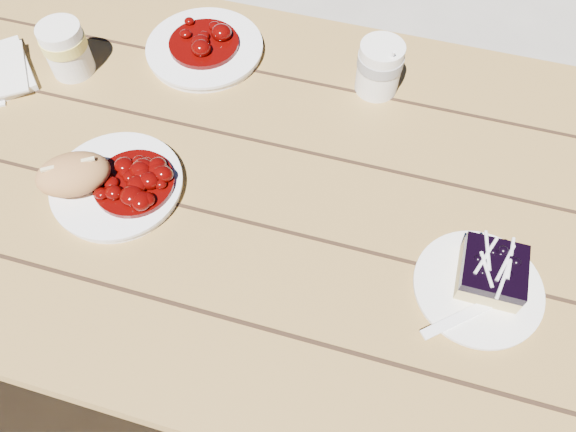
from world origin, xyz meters
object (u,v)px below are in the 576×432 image
(main_plate, at_px, (118,186))
(bread_roll, at_px, (73,174))
(coffee_cup, at_px, (379,68))
(second_plate, at_px, (205,49))
(blueberry_cake, at_px, (492,272))
(second_cup, at_px, (66,49))
(picnic_table, at_px, (179,210))
(dessert_plate, at_px, (478,288))

(main_plate, xyz_separation_m, bread_roll, (-0.05, -0.02, 0.04))
(coffee_cup, bearing_deg, second_plate, 179.70)
(blueberry_cake, bearing_deg, bread_roll, -178.73)
(coffee_cup, bearing_deg, bread_roll, -139.07)
(bread_roll, bearing_deg, second_cup, 119.73)
(blueberry_cake, height_order, second_plate, blueberry_cake)
(picnic_table, distance_m, second_plate, 0.31)
(picnic_table, bearing_deg, coffee_cup, 39.75)
(picnic_table, xyz_separation_m, second_cup, (-0.24, 0.15, 0.21))
(dessert_plate, distance_m, second_cup, 0.82)
(picnic_table, height_order, main_plate, main_plate)
(bread_roll, bearing_deg, picnic_table, 44.39)
(main_plate, bearing_deg, picnic_table, 60.07)
(picnic_table, bearing_deg, second_cup, 148.03)
(bread_roll, bearing_deg, blueberry_cake, 1.33)
(dessert_plate, bearing_deg, picnic_table, 169.64)
(picnic_table, relative_size, main_plate, 9.73)
(main_plate, distance_m, second_cup, 0.30)
(blueberry_cake, xyz_separation_m, coffee_cup, (-0.23, 0.34, 0.01))
(coffee_cup, height_order, second_cup, same)
(main_plate, relative_size, dessert_plate, 1.14)
(coffee_cup, bearing_deg, main_plate, -136.63)
(picnic_table, xyz_separation_m, blueberry_cake, (0.54, -0.08, 0.20))
(blueberry_cake, xyz_separation_m, second_cup, (-0.79, 0.23, 0.01))
(dessert_plate, bearing_deg, second_plate, 147.08)
(main_plate, bearing_deg, coffee_cup, 43.37)
(bread_roll, distance_m, second_cup, 0.29)
(coffee_cup, height_order, second_plate, coffee_cup)
(picnic_table, distance_m, second_cup, 0.35)
(dessert_plate, xyz_separation_m, coffee_cup, (-0.22, 0.36, 0.04))
(main_plate, xyz_separation_m, dessert_plate, (0.58, -0.02, -0.00))
(blueberry_cake, distance_m, second_plate, 0.66)
(picnic_table, relative_size, bread_roll, 17.46)
(dessert_plate, relative_size, coffee_cup, 1.86)
(bread_roll, xyz_separation_m, second_plate, (0.08, 0.36, -0.04))
(blueberry_cake, bearing_deg, coffee_cup, 123.95)
(second_plate, bearing_deg, second_cup, -153.19)
(dessert_plate, relative_size, blueberry_cake, 2.06)
(dessert_plate, distance_m, coffee_cup, 0.42)
(coffee_cup, xyz_separation_m, second_cup, (-0.55, -0.11, 0.00))
(dessert_plate, relative_size, second_plate, 0.83)
(bread_roll, height_order, coffee_cup, coffee_cup)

